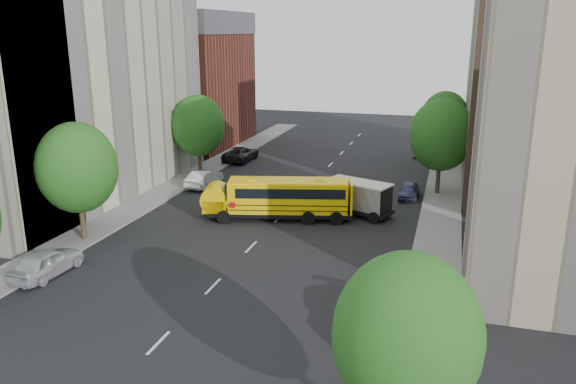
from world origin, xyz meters
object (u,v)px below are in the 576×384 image
at_px(street_tree_1, 77,168).
at_px(safari_truck, 353,196).
at_px(school_bus, 277,197).
at_px(street_tree_4, 441,135).
at_px(street_tree_5, 445,118).
at_px(parked_car_1, 204,178).
at_px(parked_car_3, 369,315).
at_px(street_tree_2, 198,126).
at_px(street_tree_3, 407,336).
at_px(parked_car_5, 422,149).
at_px(parked_car_4, 409,191).
at_px(parked_car_0, 47,262).
at_px(parked_car_2, 241,154).

relative_size(street_tree_1, safari_truck, 1.23).
relative_size(street_tree_1, school_bus, 0.72).
relative_size(street_tree_4, street_tree_5, 1.08).
bearing_deg(street_tree_4, parked_car_1, -170.14).
bearing_deg(street_tree_1, street_tree_5, 53.75).
distance_m(school_bus, parked_car_3, 16.65).
relative_size(street_tree_4, parked_car_1, 1.77).
height_order(street_tree_2, school_bus, street_tree_2).
height_order(street_tree_5, safari_truck, street_tree_5).
xyz_separation_m(street_tree_1, street_tree_4, (22.00, 18.00, 0.12)).
xyz_separation_m(street_tree_3, street_tree_4, (0.00, 32.00, 0.62)).
distance_m(school_bus, parked_car_5, 26.81).
distance_m(street_tree_5, school_bus, 24.91).
xyz_separation_m(street_tree_3, street_tree_5, (-0.00, 44.00, 0.25)).
bearing_deg(street_tree_4, parked_car_4, -138.42).
xyz_separation_m(safari_truck, parked_car_0, (-14.68, -15.92, -0.58)).
bearing_deg(parked_car_3, safari_truck, 107.42).
xyz_separation_m(street_tree_5, parked_car_3, (-2.20, -36.14, -3.99)).
relative_size(parked_car_2, parked_car_5, 1.29).
bearing_deg(parked_car_5, street_tree_2, -138.03).
distance_m(parked_car_0, parked_car_5, 42.65).
bearing_deg(parked_car_3, parked_car_0, -177.70).
xyz_separation_m(safari_truck, parked_car_5, (3.72, 22.55, -0.68)).
xyz_separation_m(street_tree_1, parked_car_1, (2.00, 14.52, -4.20)).
bearing_deg(parked_car_3, street_tree_4, 89.70).
height_order(street_tree_4, parked_car_1, street_tree_4).
xyz_separation_m(parked_car_4, parked_car_5, (0.00, 17.12, 0.06)).
xyz_separation_m(street_tree_3, parked_car_3, (-2.20, 7.86, -3.74)).
relative_size(street_tree_1, parked_car_1, 1.73).
relative_size(street_tree_3, parked_car_5, 1.68).
xyz_separation_m(street_tree_1, parked_car_0, (1.40, -5.30, -4.16)).
height_order(street_tree_5, parked_car_5, street_tree_5).
bearing_deg(street_tree_2, parked_car_5, 37.46).
bearing_deg(parked_car_4, parked_car_2, 155.02).
distance_m(safari_truck, parked_car_1, 14.63).
relative_size(school_bus, parked_car_2, 2.01).
xyz_separation_m(street_tree_3, parked_car_1, (-20.00, 28.52, -3.70)).
relative_size(school_bus, parked_car_4, 2.94).
height_order(parked_car_2, parked_car_5, parked_car_2).
height_order(street_tree_4, street_tree_5, street_tree_4).
relative_size(school_bus, parked_car_1, 2.41).
height_order(parked_car_0, parked_car_2, parked_car_0).
height_order(street_tree_2, parked_car_3, street_tree_2).
bearing_deg(safari_truck, street_tree_4, 72.08).
xyz_separation_m(parked_car_1, parked_car_4, (17.80, 1.52, -0.11)).
bearing_deg(parked_car_5, parked_car_4, -85.49).
height_order(street_tree_3, parked_car_5, street_tree_3).
bearing_deg(parked_car_4, street_tree_1, -139.63).
height_order(school_bus, parked_car_3, school_bus).
bearing_deg(school_bus, street_tree_5, 48.96).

